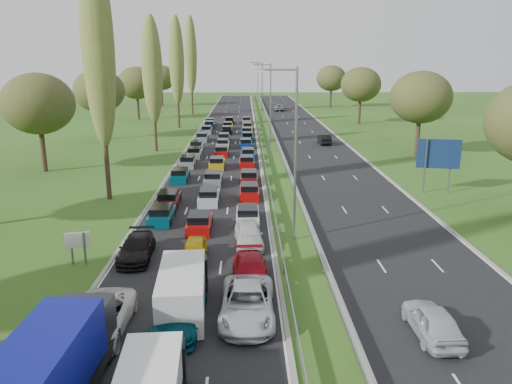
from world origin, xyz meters
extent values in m
plane|color=#334C17|center=(4.50, 80.00, 0.00)|extent=(260.00, 260.00, 0.00)
cube|color=black|center=(-2.25, 82.50, 0.00)|extent=(10.50, 215.00, 0.04)
cube|color=black|center=(11.25, 82.50, 0.00)|extent=(10.50, 215.00, 0.04)
cube|color=gray|center=(3.35, 82.50, 0.55)|extent=(0.06, 215.00, 0.32)
cube|color=gray|center=(5.65, 82.50, 0.55)|extent=(0.06, 215.00, 0.32)
cylinder|color=gray|center=(4.50, 43.00, 6.00)|extent=(0.18, 0.18, 12.00)
cylinder|color=gray|center=(4.50, 78.00, 6.00)|extent=(0.18, 0.18, 12.00)
cylinder|color=gray|center=(4.50, 113.00, 6.00)|extent=(0.18, 0.18, 12.00)
cylinder|color=gray|center=(4.50, 148.00, 6.00)|extent=(0.18, 0.18, 12.00)
cylinder|color=#2D2116|center=(-11.50, 54.00, 3.96)|extent=(0.44, 0.44, 7.92)
ellipsoid|color=#5E662C|center=(-11.50, 54.00, 13.64)|extent=(2.80, 2.80, 17.60)
cylinder|color=#2D2116|center=(-11.50, 79.00, 3.24)|extent=(0.44, 0.44, 6.48)
ellipsoid|color=#5E662C|center=(-11.50, 79.00, 11.16)|extent=(2.80, 2.80, 14.40)
cylinder|color=#2D2116|center=(-11.50, 104.00, 3.60)|extent=(0.44, 0.44, 7.20)
ellipsoid|color=#5E662C|center=(-11.50, 104.00, 12.40)|extent=(2.80, 2.80, 16.00)
cylinder|color=#2D2116|center=(-11.50, 129.00, 3.96)|extent=(0.44, 0.44, 7.92)
ellipsoid|color=#5E662C|center=(-11.50, 129.00, 13.64)|extent=(2.80, 2.80, 17.60)
cylinder|color=#2D2116|center=(-22.00, 66.00, 2.42)|extent=(0.56, 0.56, 4.84)
ellipsoid|color=#38471E|center=(-22.00, 66.00, 7.70)|extent=(8.00, 8.00, 6.80)
cylinder|color=#2D2116|center=(-22.00, 90.00, 2.42)|extent=(0.56, 0.56, 4.84)
ellipsoid|color=#38471E|center=(-22.00, 90.00, 7.70)|extent=(8.00, 8.00, 6.80)
cylinder|color=#2D2116|center=(-22.00, 118.00, 2.42)|extent=(0.56, 0.56, 4.84)
ellipsoid|color=#38471E|center=(-22.00, 118.00, 7.70)|extent=(8.00, 8.00, 6.80)
cylinder|color=#2D2116|center=(-22.00, 150.00, 2.42)|extent=(0.56, 0.56, 4.84)
ellipsoid|color=#38471E|center=(-22.00, 150.00, 7.70)|extent=(8.00, 8.00, 6.80)
cylinder|color=#2D2116|center=(24.00, 75.00, 2.42)|extent=(0.56, 0.56, 4.84)
ellipsoid|color=#38471E|center=(24.00, 75.00, 7.70)|extent=(8.00, 8.00, 6.80)
cylinder|color=#2D2116|center=(24.00, 110.00, 2.42)|extent=(0.56, 0.56, 4.84)
ellipsoid|color=#38471E|center=(24.00, 110.00, 7.70)|extent=(8.00, 8.00, 6.80)
cylinder|color=#2D2116|center=(24.00, 145.00, 2.42)|extent=(0.56, 0.56, 4.84)
ellipsoid|color=#38471E|center=(24.00, 145.00, 7.70)|extent=(8.00, 8.00, 6.80)
cube|color=#053F4C|center=(-5.56, 47.09, 0.44)|extent=(1.75, 4.00, 0.80)
cube|color=#590F14|center=(-5.67, 51.58, 0.44)|extent=(1.75, 4.00, 0.80)
cube|color=#053F4C|center=(-5.89, 61.00, 0.44)|extent=(1.75, 4.00, 0.80)
cube|color=slate|center=(-5.85, 68.21, 0.44)|extent=(1.75, 4.00, 0.80)
cube|color=silver|center=(-5.65, 74.17, 0.44)|extent=(1.75, 4.00, 0.80)
cube|color=#B2B7BC|center=(-5.89, 79.58, 0.44)|extent=(1.75, 4.00, 0.80)
cube|color=slate|center=(-5.77, 87.76, 0.44)|extent=(1.75, 4.00, 0.80)
cube|color=slate|center=(-5.66, 96.21, 0.44)|extent=(1.75, 4.00, 0.80)
cube|color=#053F4C|center=(-5.65, 103.31, 0.44)|extent=(1.75, 4.00, 0.80)
cube|color=#590F14|center=(-5.94, 107.64, 0.44)|extent=(1.75, 4.00, 0.80)
cube|color=#A50C0A|center=(-2.40, 45.06, 0.44)|extent=(1.75, 4.00, 0.80)
cube|color=#B2B7BC|center=(-2.22, 52.36, 0.44)|extent=(1.75, 4.00, 0.80)
cube|color=slate|center=(-2.26, 59.35, 0.44)|extent=(1.75, 4.00, 0.80)
cube|color=#BF990C|center=(-2.31, 67.30, 0.44)|extent=(1.75, 4.00, 0.80)
cube|color=#A50C0A|center=(-2.13, 75.24, 0.44)|extent=(1.75, 4.00, 0.80)
cube|color=silver|center=(-2.20, 81.16, 0.44)|extent=(1.75, 4.00, 0.80)
cube|color=navy|center=(-2.31, 87.23, 0.44)|extent=(1.75, 4.00, 0.80)
cube|color=black|center=(-2.14, 95.81, 0.44)|extent=(1.75, 4.00, 0.80)
cube|color=#BF990C|center=(-2.19, 101.90, 0.44)|extent=(1.75, 4.00, 0.80)
cube|color=black|center=(-2.14, 109.82, 0.44)|extent=(1.75, 4.00, 0.80)
cube|color=silver|center=(1.21, 46.80, 0.44)|extent=(1.75, 4.00, 0.80)
cube|color=#A50C0A|center=(1.39, 54.23, 0.44)|extent=(1.75, 4.00, 0.80)
cube|color=#590F14|center=(1.41, 59.90, 0.44)|extent=(1.75, 4.00, 0.80)
cube|color=#A50C0A|center=(1.21, 68.09, 0.44)|extent=(1.75, 4.00, 0.80)
cube|color=navy|center=(1.39, 73.32, 0.44)|extent=(1.75, 4.00, 0.80)
cube|color=navy|center=(1.09, 81.52, 0.44)|extent=(1.75, 4.00, 0.80)
cube|color=#053F4C|center=(1.36, 88.18, 0.44)|extent=(1.75, 4.00, 0.80)
cube|color=navy|center=(1.25, 93.91, 0.44)|extent=(1.75, 4.00, 0.80)
cube|color=#BF990C|center=(1.44, 100.59, 0.44)|extent=(1.75, 4.00, 0.80)
cube|color=slate|center=(1.29, 110.22, 0.44)|extent=(1.75, 4.00, 0.80)
imported|color=silver|center=(-5.79, 30.34, 0.81)|extent=(2.63, 5.70, 1.58)
imported|color=black|center=(-5.95, 39.56, 0.73)|extent=(2.21, 5.00, 1.43)
imported|color=#05424F|center=(-2.10, 31.02, 0.79)|extent=(2.46, 5.44, 1.55)
imported|color=#B28E0B|center=(-2.17, 39.25, 0.68)|extent=(1.70, 3.92, 1.31)
imported|color=#B7BCC1|center=(1.13, 31.76, 0.82)|extent=(2.76, 5.78, 1.59)
imported|color=maroon|center=(1.33, 35.71, 0.75)|extent=(2.28, 5.13, 1.46)
imported|color=silver|center=(1.26, 41.87, 0.80)|extent=(2.15, 4.72, 1.57)
imported|color=#B2B5BC|center=(9.68, 29.93, 0.77)|extent=(1.84, 4.43, 1.50)
imported|color=black|center=(13.07, 84.50, 0.76)|extent=(1.62, 4.51, 1.48)
imported|color=gray|center=(9.69, 136.35, 0.80)|extent=(3.06, 5.81, 1.56)
cube|color=navy|center=(-5.77, 24.20, 2.35)|extent=(2.27, 6.18, 2.26)
cube|color=black|center=(-5.77, 28.30, 1.57)|extent=(2.22, 2.00, 2.20)
cylinder|color=black|center=(-5.77, 28.10, 0.52)|extent=(1.91, 1.00, 1.00)
cube|color=black|center=(-2.31, 26.47, 1.03)|extent=(2.07, 0.85, 1.70)
cube|color=silver|center=(-2.14, 32.37, 1.19)|extent=(2.23, 5.58, 2.23)
cube|color=black|center=(-2.14, 34.82, 1.08)|extent=(2.18, 0.89, 1.79)
cylinder|color=black|center=(-3.09, 34.15, 0.40)|extent=(0.28, 0.76, 0.76)
cylinder|color=black|center=(-1.19, 30.58, 0.40)|extent=(0.28, 0.76, 0.76)
cylinder|color=gray|center=(-9.80, 38.76, 1.05)|extent=(0.16, 0.16, 2.10)
cylinder|color=gray|center=(-9.00, 38.76, 1.05)|extent=(0.16, 0.16, 2.10)
cube|color=silver|center=(-9.40, 38.76, 1.60)|extent=(1.49, 0.42, 1.00)
cylinder|color=gray|center=(18.20, 55.62, 2.60)|extent=(0.16, 0.16, 5.20)
cylinder|color=gray|center=(20.60, 55.62, 2.60)|extent=(0.16, 0.16, 5.20)
cube|color=navy|center=(19.40, 55.62, 3.80)|extent=(3.94, 0.89, 2.80)
camera|label=1|loc=(1.10, 9.42, 12.42)|focal=35.00mm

